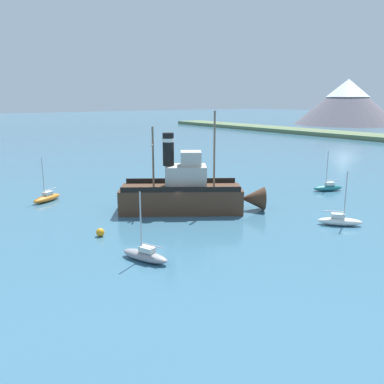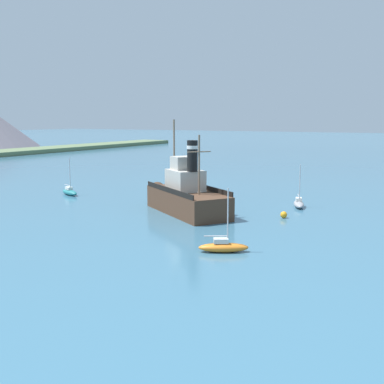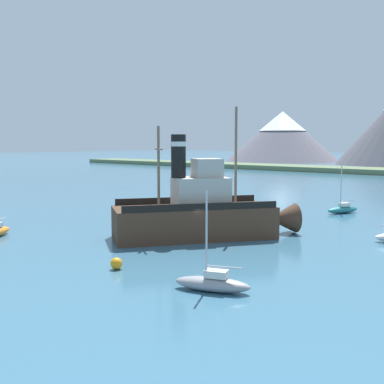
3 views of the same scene
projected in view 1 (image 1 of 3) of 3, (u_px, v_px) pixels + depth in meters
ground_plane at (181, 213)px, 40.12m from camera, size 600.00×600.00×0.00m
old_tugboat at (187, 193)px, 40.57m from camera, size 10.81×13.85×9.90m
sailboat_orange at (47, 198)px, 44.52m from camera, size 2.88×3.83×4.90m
sailboat_white at (340, 221)px, 36.15m from camera, size 3.50×3.42×4.90m
sailboat_grey at (145, 255)px, 28.22m from camera, size 3.94×2.44×4.90m
sailboat_teal at (328, 187)px, 49.63m from camera, size 2.49×3.93×4.90m
mooring_buoy at (100, 232)px, 33.24m from camera, size 0.68×0.68×0.68m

